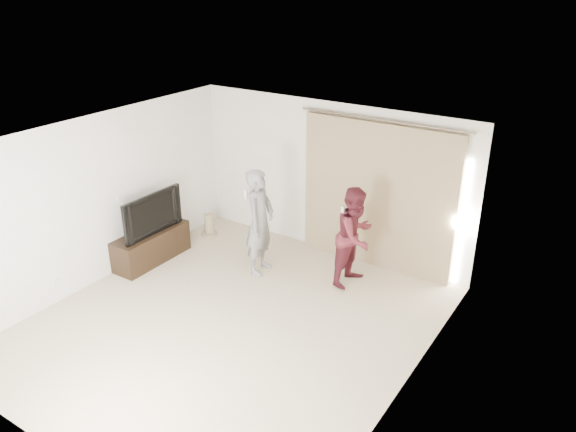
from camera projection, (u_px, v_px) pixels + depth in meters
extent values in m
plane|color=beige|center=(230.00, 324.00, 7.80)|extent=(5.50, 5.50, 0.00)
cube|color=white|center=(330.00, 179.00, 9.37)|extent=(5.00, 0.04, 2.60)
cube|color=white|center=(98.00, 200.00, 8.52)|extent=(0.04, 5.50, 2.60)
cube|color=white|center=(120.00, 198.00, 8.85)|extent=(0.02, 0.08, 0.12)
cube|color=white|center=(58.00, 283.00, 8.23)|extent=(0.02, 0.08, 0.12)
cube|color=white|center=(221.00, 143.00, 6.74)|extent=(5.00, 5.50, 0.01)
cube|color=tan|center=(377.00, 197.00, 8.91)|extent=(2.60, 0.10, 2.40)
cylinder|color=#6F5F4D|center=(382.00, 120.00, 8.41)|extent=(2.80, 0.03, 0.03)
cube|color=white|center=(461.00, 224.00, 8.32)|extent=(0.08, 0.04, 2.00)
cube|color=black|center=(151.00, 246.00, 9.39)|extent=(0.48, 1.38, 0.53)
imported|color=black|center=(148.00, 212.00, 9.14)|extent=(0.18, 1.21, 0.69)
cylinder|color=tan|center=(210.00, 233.00, 10.38)|extent=(0.31, 0.31, 0.05)
cylinder|color=tan|center=(209.00, 223.00, 10.30)|extent=(0.17, 0.17, 0.36)
imported|color=slate|center=(260.00, 222.00, 8.82)|extent=(0.53, 0.70, 1.74)
cube|color=white|center=(246.00, 194.00, 8.65)|extent=(0.04, 0.04, 0.14)
cube|color=white|center=(255.00, 197.00, 8.86)|extent=(0.05, 0.05, 0.09)
imported|color=#561B25|center=(355.00, 236.00, 8.53)|extent=(0.68, 0.83, 1.58)
cube|color=white|center=(343.00, 211.00, 8.37)|extent=(0.04, 0.04, 0.14)
cube|color=white|center=(349.00, 212.00, 8.59)|extent=(0.05, 0.05, 0.09)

